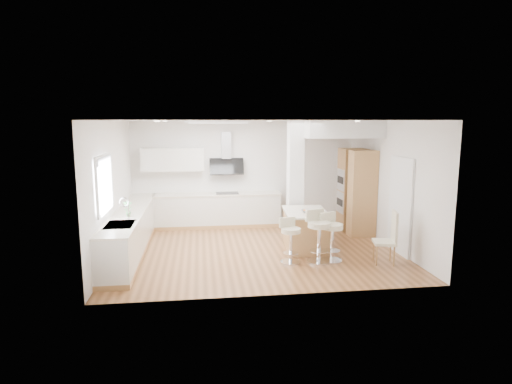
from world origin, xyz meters
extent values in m
plane|color=#905C35|center=(0.00, 0.00, 0.00)|extent=(6.00, 6.00, 0.00)
cube|color=white|center=(0.00, 0.00, 0.00)|extent=(6.00, 5.00, 0.02)
cube|color=white|center=(0.00, 2.50, 1.40)|extent=(6.00, 0.04, 2.80)
cube|color=white|center=(-3.00, 0.00, 1.40)|extent=(0.04, 5.00, 2.80)
cube|color=white|center=(3.00, 0.00, 1.40)|extent=(0.04, 5.00, 2.80)
cube|color=white|center=(-0.80, 0.60, 2.77)|extent=(1.40, 0.95, 0.05)
cube|color=white|center=(-0.80, 0.60, 2.76)|extent=(1.25, 0.80, 0.03)
cylinder|color=white|center=(-2.00, 1.50, 2.78)|extent=(0.10, 0.10, 0.02)
cylinder|color=white|center=(-2.00, -0.50, 2.78)|extent=(0.10, 0.10, 0.02)
cylinder|color=white|center=(0.50, 1.50, 2.78)|extent=(0.10, 0.10, 0.02)
cylinder|color=white|center=(2.00, 1.00, 2.78)|extent=(0.10, 0.10, 0.02)
cylinder|color=white|center=(2.00, -0.50, 2.78)|extent=(0.10, 0.10, 0.02)
cube|color=white|center=(-2.96, -0.90, 1.65)|extent=(0.03, 1.15, 0.95)
cube|color=white|center=(-2.95, -0.90, 2.15)|extent=(0.04, 1.28, 0.06)
cube|color=white|center=(-2.95, -0.90, 1.15)|extent=(0.04, 1.28, 0.06)
cube|color=white|center=(-2.95, -1.51, 1.65)|extent=(0.04, 0.06, 0.95)
cube|color=white|center=(-2.95, -0.29, 1.65)|extent=(0.04, 0.06, 0.95)
cube|color=#B4B6BD|center=(-2.94, -0.90, 2.08)|extent=(0.03, 1.18, 0.14)
cube|color=#484038|center=(2.99, -0.60, 1.00)|extent=(0.02, 0.90, 2.00)
cube|color=white|center=(2.97, -0.60, 1.00)|extent=(0.05, 1.00, 2.10)
cube|color=tan|center=(-2.70, 0.25, 0.05)|extent=(0.60, 4.50, 0.10)
cube|color=silver|center=(-2.70, 0.25, 0.48)|extent=(0.60, 4.50, 0.76)
cube|color=silver|center=(-2.70, 0.25, 0.88)|extent=(0.63, 4.50, 0.04)
cube|color=#B5B5BA|center=(-2.70, -1.00, 0.89)|extent=(0.50, 0.75, 0.02)
cube|color=#B5B5BA|center=(-2.70, -1.18, 0.84)|extent=(0.40, 0.34, 0.10)
cube|color=#B5B5BA|center=(-2.70, -0.82, 0.84)|extent=(0.40, 0.34, 0.10)
cylinder|color=silver|center=(-2.58, -0.70, 1.08)|extent=(0.02, 0.02, 0.36)
torus|color=silver|center=(-2.65, -0.70, 1.26)|extent=(0.18, 0.02, 0.18)
imported|color=#49904B|center=(-2.65, -0.35, 1.06)|extent=(0.17, 0.12, 0.33)
cube|color=tan|center=(-0.75, 2.20, 0.05)|extent=(3.30, 0.60, 0.10)
cube|color=silver|center=(-0.75, 2.20, 0.48)|extent=(3.30, 0.60, 0.76)
cube|color=silver|center=(-0.75, 2.20, 0.88)|extent=(3.33, 0.63, 0.04)
cube|color=black|center=(-0.50, 2.20, 0.91)|extent=(0.60, 0.40, 0.01)
cube|color=silver|center=(-1.90, 2.33, 1.80)|extent=(1.60, 0.34, 0.60)
cube|color=#B5B5BA|center=(-0.50, 2.40, 2.15)|extent=(0.25, 0.18, 0.70)
cube|color=black|center=(-0.50, 2.32, 1.60)|extent=(0.90, 0.26, 0.44)
cube|color=white|center=(1.05, 0.95, 1.40)|extent=(0.35, 0.35, 2.80)
cube|color=white|center=(2.10, 1.40, 2.60)|extent=(1.78, 2.20, 0.40)
cube|color=tan|center=(2.68, 1.50, 1.05)|extent=(0.62, 0.62, 2.10)
cube|color=tan|center=(2.68, 0.80, 1.05)|extent=(0.62, 0.40, 2.10)
cube|color=#B5B5BA|center=(2.37, 1.50, 1.30)|extent=(0.02, 0.55, 0.55)
cube|color=#B5B5BA|center=(2.37, 1.50, 0.72)|extent=(0.02, 0.55, 0.55)
cube|color=black|center=(2.36, 1.50, 1.30)|extent=(0.01, 0.45, 0.18)
cube|color=black|center=(2.36, 1.50, 0.72)|extent=(0.01, 0.45, 0.18)
cube|color=tan|center=(1.07, -0.02, 0.40)|extent=(0.95, 1.37, 0.80)
cube|color=silver|center=(1.07, -0.02, 0.82)|extent=(1.03, 1.45, 0.04)
imported|color=gray|center=(1.06, -0.16, 0.87)|extent=(0.26, 0.26, 0.06)
sphere|color=orange|center=(1.10, -0.16, 0.87)|extent=(0.07, 0.07, 0.07)
sphere|color=orange|center=(1.03, -0.14, 0.87)|extent=(0.07, 0.07, 0.07)
sphere|color=olive|center=(1.06, -0.20, 0.87)|extent=(0.07, 0.07, 0.07)
cylinder|color=silver|center=(0.55, -0.95, 0.01)|extent=(0.51, 0.51, 0.03)
cylinder|color=silver|center=(0.55, -0.95, 0.32)|extent=(0.08, 0.08, 0.59)
cylinder|color=silver|center=(0.55, -0.95, 0.20)|extent=(0.39, 0.39, 0.01)
cylinder|color=beige|center=(0.55, -0.95, 0.66)|extent=(0.49, 0.49, 0.09)
cube|color=beige|center=(0.50, -0.81, 0.80)|extent=(0.34, 0.15, 0.20)
cylinder|color=silver|center=(1.11, -1.00, 0.02)|extent=(0.59, 0.59, 0.03)
cylinder|color=silver|center=(1.11, -1.00, 0.37)|extent=(0.09, 0.09, 0.70)
cylinder|color=silver|center=(1.11, -1.00, 0.24)|extent=(0.46, 0.46, 0.02)
cylinder|color=beige|center=(1.11, -1.00, 0.77)|extent=(0.56, 0.56, 0.11)
cube|color=beige|center=(1.05, -0.83, 0.93)|extent=(0.40, 0.17, 0.24)
cylinder|color=silver|center=(1.38, -0.97, 0.01)|extent=(0.57, 0.57, 0.03)
cylinder|color=silver|center=(1.38, -0.97, 0.35)|extent=(0.09, 0.09, 0.65)
cylinder|color=silver|center=(1.38, -0.97, 0.22)|extent=(0.44, 0.44, 0.01)
cylinder|color=beige|center=(1.38, -0.97, 0.72)|extent=(0.55, 0.55, 0.10)
cube|color=beige|center=(1.32, -0.82, 0.87)|extent=(0.37, 0.19, 0.22)
cube|color=beige|center=(2.36, -1.23, 0.43)|extent=(0.49, 0.49, 0.05)
cube|color=beige|center=(2.54, -1.27, 0.73)|extent=(0.13, 0.38, 0.66)
cylinder|color=tan|center=(2.17, -1.36, 0.20)|extent=(0.04, 0.04, 0.40)
cylinder|color=tan|center=(2.24, -1.04, 0.20)|extent=(0.04, 0.04, 0.40)
cylinder|color=tan|center=(2.49, -1.43, 0.20)|extent=(0.04, 0.04, 0.40)
cylinder|color=tan|center=(2.56, -1.11, 0.20)|extent=(0.04, 0.04, 0.40)
camera|label=1|loc=(-1.20, -8.96, 2.78)|focal=30.00mm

